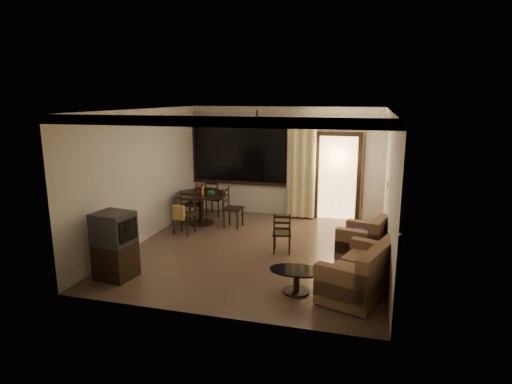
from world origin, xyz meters
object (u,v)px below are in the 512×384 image
(dining_chair_north, at_px, (215,205))
(armchair, at_px, (364,242))
(coffee_table, at_px, (297,277))
(dining_table, at_px, (201,200))
(dining_chair_east, at_px, (233,215))
(tv_cabinet, at_px, (115,245))
(side_chair, at_px, (282,240))
(dining_chair_west, at_px, (193,211))
(sofa, at_px, (363,274))
(dining_chair_south, at_px, (184,221))

(dining_chair_north, distance_m, armchair, 4.39)
(coffee_table, bearing_deg, dining_table, 132.79)
(dining_chair_east, relative_size, tv_cabinet, 0.82)
(dining_chair_north, relative_size, side_chair, 1.13)
(dining_chair_west, xyz_separation_m, sofa, (4.14, -2.97, 0.05))
(dining_chair_south, bearing_deg, tv_cabinet, -88.28)
(dining_table, relative_size, dining_chair_west, 1.27)
(dining_chair_west, xyz_separation_m, coffee_table, (3.14, -3.20, -0.03))
(dining_chair_north, distance_m, coffee_table, 4.84)
(dining_table, bearing_deg, dining_chair_south, -94.55)
(dining_table, distance_m, dining_chair_west, 0.40)
(dining_chair_east, xyz_separation_m, dining_chair_north, (-0.77, 0.85, 0.00))
(dining_table, xyz_separation_m, tv_cabinet, (-0.19, -3.37, -0.02))
(dining_chair_north, xyz_separation_m, coffee_table, (2.84, -3.91, -0.03))
(dining_chair_east, xyz_separation_m, sofa, (3.07, -2.84, 0.05))
(dining_chair_north, height_order, coffee_table, dining_chair_north)
(dining_table, xyz_separation_m, armchair, (3.90, -1.35, -0.26))
(dining_chair_north, bearing_deg, side_chair, 139.77)
(dining_chair_west, xyz_separation_m, tv_cabinet, (0.05, -3.43, 0.30))
(dining_chair_south, relative_size, armchair, 0.97)
(dining_table, bearing_deg, dining_chair_north, 85.66)
(dining_chair_west, xyz_separation_m, armchair, (4.14, -1.41, 0.05))
(dining_table, distance_m, side_chair, 2.75)
(dining_table, distance_m, armchair, 4.13)
(dining_chair_north, bearing_deg, dining_table, 90.11)
(dining_chair_north, bearing_deg, dining_chair_west, 71.95)
(dining_table, xyz_separation_m, dining_chair_east, (0.83, -0.07, -0.31))
(dining_chair_east, bearing_deg, dining_chair_south, 135.70)
(dining_table, xyz_separation_m, sofa, (3.90, -2.90, -0.26))
(dining_chair_south, distance_m, dining_chair_north, 1.64)
(coffee_table, relative_size, side_chair, 1.04)
(dining_table, bearing_deg, side_chair, -32.01)
(dining_chair_west, height_order, tv_cabinet, tv_cabinet)
(dining_chair_west, bearing_deg, tv_cabinet, 5.30)
(dining_table, relative_size, tv_cabinet, 1.05)
(dining_table, height_order, tv_cabinet, tv_cabinet)
(dining_chair_north, bearing_deg, sofa, 140.66)
(dining_chair_east, bearing_deg, dining_chair_north, 46.76)
(tv_cabinet, distance_m, coffee_table, 3.11)
(dining_chair_north, height_order, sofa, dining_chair_north)
(dining_table, distance_m, dining_chair_east, 0.89)
(dining_chair_south, distance_m, armchair, 4.00)
(dining_chair_west, xyz_separation_m, dining_chair_south, (0.17, -0.92, 0.02))
(sofa, bearing_deg, tv_cabinet, -154.27)
(dining_chair_north, distance_m, side_chair, 3.17)
(dining_chair_west, bearing_deg, dining_chair_north, 161.95)
(dining_chair_north, height_order, armchair, dining_chair_north)
(dining_chair_west, distance_m, sofa, 5.10)
(armchair, bearing_deg, tv_cabinet, -138.80)
(dining_chair_south, bearing_deg, armchair, -2.59)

